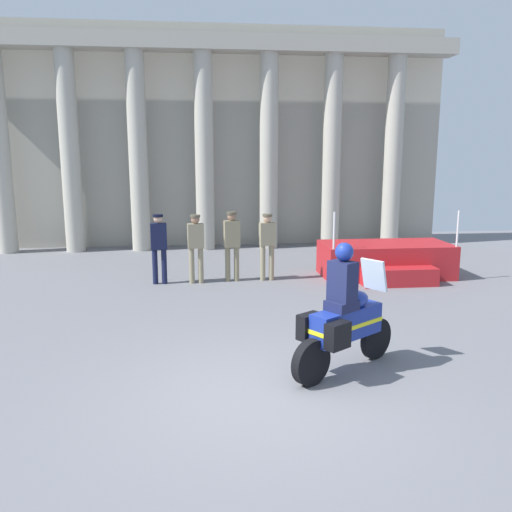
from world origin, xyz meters
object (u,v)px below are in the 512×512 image
Objects in this scene: officer_in_row_1 at (196,243)px; officer_in_row_2 at (232,241)px; motorcycle_with_rider at (343,319)px; reviewing_stand at (386,261)px; officer_in_row_3 at (267,241)px; officer_in_row_0 at (159,243)px.

officer_in_row_2 is (0.88, 0.11, 0.03)m from officer_in_row_1.
motorcycle_with_rider reaches higher than officer_in_row_1.
reviewing_stand is at bearing 175.05° from officer_in_row_1.
officer_in_row_1 is 0.97× the size of officer_in_row_2.
officer_in_row_1 is at bearing 0.18° from officer_in_row_2.
motorcycle_with_rider is at bearing 86.50° from officer_in_row_3.
officer_in_row_3 is 5.74m from motorcycle_with_rider.
reviewing_stand is 1.95× the size of officer_in_row_1.
officer_in_row_0 is 1.02× the size of officer_in_row_3.
officer_in_row_3 is (-3.10, -0.07, 0.58)m from reviewing_stand.
officer_in_row_1 is 1.01× the size of officer_in_row_3.
officer_in_row_0 is 2.65m from officer_in_row_3.
officer_in_row_0 is at bearing 83.21° from motorcycle_with_rider.
officer_in_row_0 is 1.01× the size of officer_in_row_1.
officer_in_row_1 is at bearing 171.90° from officer_in_row_0.
motorcycle_with_rider reaches higher than officer_in_row_0.
motorcycle_with_rider is (2.11, -5.62, -0.20)m from officer_in_row_1.
officer_in_row_0 is at bearing -178.41° from reviewing_stand.
reviewing_stand reaches higher than officer_in_row_2.
officer_in_row_3 is at bearing 58.71° from motorcycle_with_rider.
motorcycle_with_rider reaches higher than reviewing_stand.
officer_in_row_2 is at bearing -179.08° from reviewing_stand.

